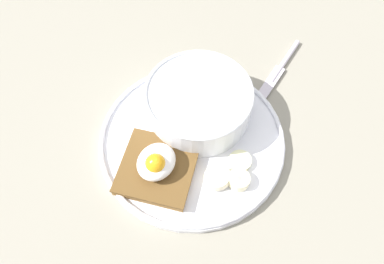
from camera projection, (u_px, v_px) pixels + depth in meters
The scene contains 9 objects.
ground_plane at pixel (192, 146), 54.31cm from camera, with size 120.00×120.00×2.00cm, color gray.
plate at pixel (192, 140), 52.75cm from camera, with size 26.11×26.11×1.60cm.
oatmeal_bowl at pixel (199, 102), 52.43cm from camera, with size 15.09×15.09×5.33cm.
toast_slice at pixel (158, 168), 49.41cm from camera, with size 11.81×11.81×1.49cm.
poached_egg at pixel (156, 162), 47.47cm from camera, with size 5.48×4.77×3.51cm.
banana_slice_front at pixel (217, 178), 48.95cm from camera, with size 4.16×4.24×1.62cm.
banana_slice_left at pixel (239, 180), 48.71cm from camera, with size 3.65×3.60×1.50cm.
banana_slice_back at pixel (241, 159), 50.54cm from camera, with size 3.85×3.84×0.97cm.
knife at pixel (280, 68), 59.76cm from camera, with size 13.59×1.98×0.80cm.
Camera 1 is at (22.21, 12.55, 48.98)cm, focal length 35.00 mm.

